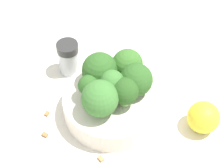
# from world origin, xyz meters

# --- Properties ---
(ground_plane) EXTENTS (3.00, 3.00, 0.00)m
(ground_plane) POSITION_xyz_m (0.00, 0.00, 0.00)
(ground_plane) COLOR silver
(bowl) EXTENTS (0.16, 0.16, 0.04)m
(bowl) POSITION_xyz_m (0.00, 0.00, 0.02)
(bowl) COLOR silver
(bowl) RESTS_ON ground_plane
(broccoli_floret_0) EXTENTS (0.04, 0.04, 0.05)m
(broccoli_floret_0) POSITION_xyz_m (-0.02, -0.01, 0.07)
(broccoli_floret_0) COLOR #84AD66
(broccoli_floret_0) RESTS_ON bowl
(broccoli_floret_1) EXTENTS (0.03, 0.03, 0.05)m
(broccoli_floret_1) POSITION_xyz_m (0.02, 0.03, 0.07)
(broccoli_floret_1) COLOR #7A9E5B
(broccoli_floret_1) RESTS_ON bowl
(broccoli_floret_2) EXTENTS (0.06, 0.06, 0.06)m
(broccoli_floret_2) POSITION_xyz_m (-0.02, 0.03, 0.07)
(broccoli_floret_2) COLOR #84AD66
(broccoli_floret_2) RESTS_ON bowl
(broccoli_floret_3) EXTENTS (0.04, 0.04, 0.06)m
(broccoli_floret_3) POSITION_xyz_m (-0.00, 0.00, 0.07)
(broccoli_floret_3) COLOR #8EB770
(broccoli_floret_3) RESTS_ON bowl
(broccoli_floret_4) EXTENTS (0.06, 0.06, 0.06)m
(broccoli_floret_4) POSITION_xyz_m (0.04, 0.00, 0.07)
(broccoli_floret_4) COLOR #7A9E5B
(broccoli_floret_4) RESTS_ON bowl
(broccoli_floret_5) EXTENTS (0.05, 0.05, 0.06)m
(broccoli_floret_5) POSITION_xyz_m (0.02, -0.05, 0.07)
(broccoli_floret_5) COLOR #84AD66
(broccoli_floret_5) RESTS_ON bowl
(broccoli_floret_6) EXTENTS (0.05, 0.05, 0.06)m
(broccoli_floret_6) POSITION_xyz_m (-0.01, -0.04, 0.07)
(broccoli_floret_6) COLOR #8EB770
(broccoli_floret_6) RESTS_ON bowl
(pepper_shaker) EXTENTS (0.04, 0.04, 0.07)m
(pepper_shaker) POSITION_xyz_m (0.12, 0.01, 0.03)
(pepper_shaker) COLOR #B2B7BC
(pepper_shaker) RESTS_ON ground_plane
(lemon_wedge) EXTENTS (0.05, 0.05, 0.05)m
(lemon_wedge) POSITION_xyz_m (-0.11, -0.11, 0.03)
(lemon_wedge) COLOR yellow
(lemon_wedge) RESTS_ON ground_plane
(almond_crumb_0) EXTENTS (0.01, 0.01, 0.01)m
(almond_crumb_0) POSITION_xyz_m (-0.07, 0.07, 0.00)
(almond_crumb_0) COLOR #AD7F4C
(almond_crumb_0) RESTS_ON ground_plane
(almond_crumb_1) EXTENTS (0.01, 0.01, 0.01)m
(almond_crumb_1) POSITION_xyz_m (0.06, 0.10, 0.00)
(almond_crumb_1) COLOR olive
(almond_crumb_1) RESTS_ON ground_plane
(almond_crumb_3) EXTENTS (0.01, 0.01, 0.01)m
(almond_crumb_3) POSITION_xyz_m (0.02, 0.12, 0.00)
(almond_crumb_3) COLOR olive
(almond_crumb_3) RESTS_ON ground_plane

